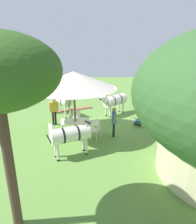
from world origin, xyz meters
The scene contains 14 objects.
ground_plane centered at (0.00, 0.00, 0.00)m, with size 36.00×36.00×0.00m, color #5E8A3D.
shade_umbrella centered at (1.83, 1.02, 2.87)m, with size 4.23×4.23×3.29m.
patio_dining_table centered at (1.83, 1.02, 0.66)m, with size 1.58×1.10×0.74m.
patio_chair_near_hut centered at (2.86, 1.77, 0.52)m, with size 0.60×0.60×0.90m.
patio_chair_east_end centered at (0.71, 1.62, 0.52)m, with size 0.58×0.59×0.90m.
patio_chair_west_end centered at (1.87, -0.26, 0.52)m, with size 0.45×0.43×0.90m.
guest_beside_umbrella centered at (-0.14, 1.35, 0.93)m, with size 0.21×0.56×1.55m.
guest_behind_table centered at (3.18, -0.34, 0.99)m, with size 0.53×0.39×1.64m.
standing_watcher centered at (-3.50, -2.80, 1.06)m, with size 0.50×0.49×1.77m.
striped_lounge_chair centered at (-1.75, -0.15, 0.25)m, with size 0.89×0.98×0.58m.
zebra_nearest_camera centered at (-0.49, -2.05, 0.98)m, with size 1.89×1.76×1.52m.
zebra_by_umbrella centered at (2.97, -2.03, 1.04)m, with size 1.67×1.86×1.58m.
zebra_toward_hut centered at (1.79, 3.18, 0.97)m, with size 2.15×1.23×1.51m.
brick_patio_kerb centered at (2.33, -3.12, 0.04)m, with size 2.80×0.36×0.08m, color #995040.
Camera 1 is at (0.85, 11.02, 4.59)m, focal length 33.11 mm.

